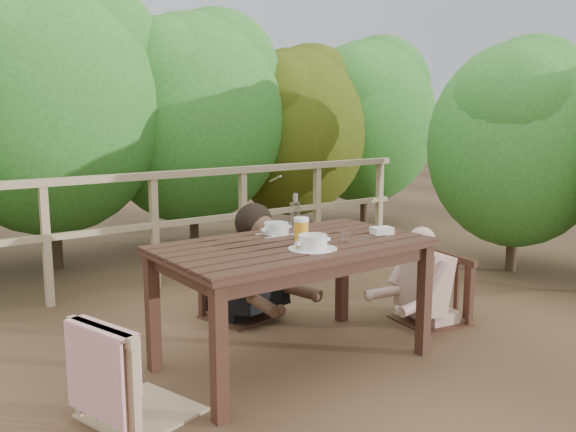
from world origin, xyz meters
TOP-DOWN VIEW (x-y plane):
  - ground at (0.00, 0.00)m, footprint 60.00×60.00m
  - table at (0.00, 0.00)m, footprint 1.59×0.89m
  - chair_left at (-1.01, -0.08)m, footprint 0.61×0.61m
  - chair_far at (0.18, 0.89)m, footprint 0.56×0.56m
  - chair_right at (1.24, -0.02)m, footprint 0.52×0.52m
  - woman at (0.18, 0.91)m, footprint 0.66×0.75m
  - diner_right at (1.27, -0.02)m, footprint 0.65×0.56m
  - railing at (0.00, 2.00)m, footprint 5.60×0.10m
  - hedge_row at (0.40, 3.20)m, footprint 6.60×1.60m
  - soup_near at (-0.01, -0.21)m, footprint 0.28×0.28m
  - soup_far at (0.06, 0.25)m, footprint 0.27×0.27m
  - bread_roll at (-0.03, -0.17)m, footprint 0.14×0.10m
  - beer_glass at (0.01, -0.06)m, footprint 0.09×0.09m
  - bottle at (0.14, 0.16)m, footprint 0.07×0.07m
  - tumbler at (0.27, -0.16)m, footprint 0.06×0.06m
  - butter_tub at (0.60, -0.13)m, footprint 0.15×0.12m

SIDE VIEW (x-z plane):
  - ground at x=0.00m, z-range 0.00..0.00m
  - table at x=0.00m, z-range 0.00..0.74m
  - chair_right at x=1.24m, z-range 0.00..0.91m
  - chair_far at x=0.18m, z-range 0.00..0.95m
  - chair_left at x=-1.01m, z-range 0.00..1.00m
  - railing at x=0.00m, z-range 0.00..1.01m
  - diner_right at x=1.27m, z-range 0.00..1.17m
  - woman at x=0.18m, z-range 0.00..1.32m
  - butter_tub at x=0.60m, z-range 0.74..0.79m
  - tumbler at x=0.27m, z-range 0.74..0.81m
  - bread_roll at x=-0.03m, z-range 0.74..0.82m
  - soup_far at x=0.06m, z-range 0.74..0.82m
  - soup_near at x=-0.01m, z-range 0.74..0.83m
  - beer_glass at x=0.01m, z-range 0.74..0.90m
  - bottle at x=0.14m, z-range 0.74..1.02m
  - hedge_row at x=0.40m, z-range 0.00..3.80m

